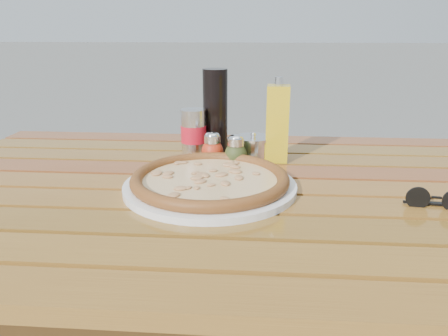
# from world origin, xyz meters

# --- Properties ---
(table) EXTENTS (1.40, 0.90, 0.75)m
(table) POSITION_xyz_m (0.00, -0.00, 0.67)
(table) COLOR #381D0C
(table) RESTS_ON ground
(plate) EXTENTS (0.45, 0.45, 0.01)m
(plate) POSITION_xyz_m (-0.03, -0.03, 0.76)
(plate) COLOR silver
(plate) RESTS_ON table
(pizza) EXTENTS (0.40, 0.40, 0.03)m
(pizza) POSITION_xyz_m (-0.03, -0.03, 0.77)
(pizza) COLOR #FCEAB5
(pizza) RESTS_ON plate
(pepper_shaker) EXTENTS (0.06, 0.06, 0.08)m
(pepper_shaker) POSITION_xyz_m (-0.04, 0.15, 0.79)
(pepper_shaker) COLOR red
(pepper_shaker) RESTS_ON table
(oregano_shaker) EXTENTS (0.06, 0.06, 0.08)m
(oregano_shaker) POSITION_xyz_m (0.02, 0.12, 0.79)
(oregano_shaker) COLOR #3A441B
(oregano_shaker) RESTS_ON table
(dark_bottle) EXTENTS (0.07, 0.07, 0.22)m
(dark_bottle) POSITION_xyz_m (-0.04, 0.27, 0.86)
(dark_bottle) COLOR black
(dark_bottle) RESTS_ON table
(soda_can) EXTENTS (0.07, 0.07, 0.12)m
(soda_can) POSITION_xyz_m (-0.10, 0.23, 0.81)
(soda_can) COLOR silver
(soda_can) RESTS_ON table
(olive_oil_cruet) EXTENTS (0.06, 0.06, 0.21)m
(olive_oil_cruet) POSITION_xyz_m (0.12, 0.18, 0.85)
(olive_oil_cruet) COLOR gold
(olive_oil_cruet) RESTS_ON table
(parmesan_tin) EXTENTS (0.10, 0.10, 0.07)m
(parmesan_tin) POSITION_xyz_m (0.06, 0.19, 0.78)
(parmesan_tin) COLOR silver
(parmesan_tin) RESTS_ON table
(sunglasses) EXTENTS (0.11, 0.04, 0.04)m
(sunglasses) POSITION_xyz_m (0.41, -0.10, 0.77)
(sunglasses) COLOR black
(sunglasses) RESTS_ON table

